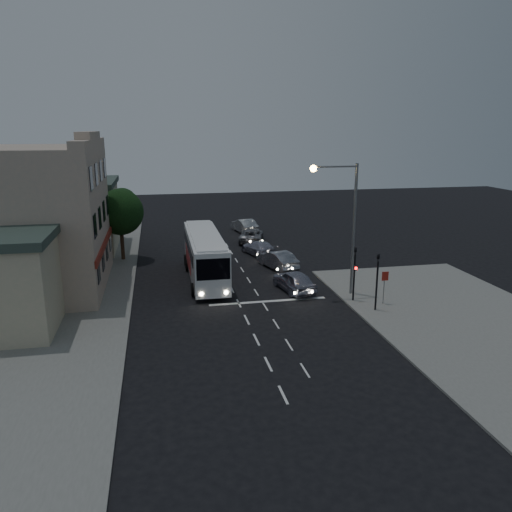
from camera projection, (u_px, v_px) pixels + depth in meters
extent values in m
plane|color=black|center=(244.00, 314.00, 31.41)|extent=(120.00, 120.00, 0.00)
cube|color=slate|center=(467.00, 321.00, 30.06)|extent=(12.00, 24.00, 0.12)
cube|color=slate|center=(51.00, 287.00, 36.52)|extent=(12.00, 50.00, 0.12)
cube|color=silver|center=(283.00, 395.00, 21.91)|extent=(0.12, 1.60, 0.01)
cube|color=silver|center=(268.00, 364.00, 24.76)|extent=(0.12, 1.60, 0.01)
cube|color=silver|center=(256.00, 340.00, 27.61)|extent=(0.12, 1.60, 0.01)
cube|color=silver|center=(247.00, 320.00, 30.46)|extent=(0.12, 1.60, 0.01)
cube|color=silver|center=(239.00, 303.00, 33.30)|extent=(0.12, 1.60, 0.01)
cube|color=silver|center=(232.00, 289.00, 36.15)|extent=(0.12, 1.60, 0.01)
cube|color=silver|center=(226.00, 278.00, 39.00)|extent=(0.12, 1.60, 0.01)
cube|color=silver|center=(221.00, 267.00, 41.85)|extent=(0.12, 1.60, 0.01)
cube|color=silver|center=(217.00, 258.00, 44.70)|extent=(0.12, 1.60, 0.01)
cube|color=silver|center=(213.00, 251.00, 47.55)|extent=(0.12, 1.60, 0.01)
cube|color=silver|center=(305.00, 370.00, 24.11)|extent=(0.10, 1.50, 0.01)
cube|color=silver|center=(289.00, 345.00, 26.96)|extent=(0.10, 1.50, 0.01)
cube|color=silver|center=(276.00, 324.00, 29.81)|extent=(0.10, 1.50, 0.01)
cube|color=silver|center=(265.00, 307.00, 32.66)|extent=(0.10, 1.50, 0.01)
cube|color=silver|center=(256.00, 292.00, 35.51)|extent=(0.10, 1.50, 0.01)
cube|color=silver|center=(249.00, 280.00, 38.36)|extent=(0.10, 1.50, 0.01)
cube|color=silver|center=(242.00, 270.00, 41.20)|extent=(0.10, 1.50, 0.01)
cube|color=silver|center=(236.00, 260.00, 44.05)|extent=(0.10, 1.50, 0.01)
cube|color=silver|center=(231.00, 252.00, 46.90)|extent=(0.10, 1.50, 0.01)
cube|color=silver|center=(227.00, 245.00, 49.75)|extent=(0.10, 1.50, 0.01)
cube|color=silver|center=(268.00, 301.00, 33.68)|extent=(8.00, 0.35, 0.01)
cube|color=white|center=(205.00, 255.00, 38.31)|extent=(2.44, 11.62, 3.10)
cube|color=white|center=(204.00, 235.00, 37.91)|extent=(2.05, 11.24, 0.17)
cube|color=black|center=(213.00, 269.00, 32.72)|extent=(2.23, 0.12, 1.45)
cube|color=black|center=(220.00, 245.00, 38.84)|extent=(0.06, 9.68, 0.87)
cube|color=black|center=(188.00, 246.00, 38.38)|extent=(0.06, 9.68, 0.87)
cube|color=red|center=(219.00, 257.00, 39.57)|extent=(0.04, 5.33, 1.36)
cube|color=red|center=(188.00, 258.00, 39.11)|extent=(0.04, 5.33, 1.36)
cylinder|color=black|center=(194.00, 290.00, 34.57)|extent=(0.34, 0.97, 0.97)
cylinder|color=black|center=(228.00, 288.00, 35.03)|extent=(0.34, 0.97, 0.97)
cylinder|color=black|center=(188.00, 265.00, 40.73)|extent=(0.34, 0.97, 0.97)
cylinder|color=black|center=(217.00, 264.00, 41.19)|extent=(0.34, 0.97, 0.97)
cylinder|color=black|center=(186.00, 260.00, 42.29)|extent=(0.34, 0.97, 0.97)
cylinder|color=black|center=(215.00, 259.00, 42.75)|extent=(0.34, 0.97, 0.97)
cylinder|color=#FFF2CC|center=(201.00, 294.00, 32.91)|extent=(0.25, 0.05, 0.25)
cylinder|color=#FFF2CC|center=(226.00, 293.00, 33.22)|extent=(0.25, 0.05, 0.25)
imported|color=#8C8DA0|center=(294.00, 281.00, 35.64)|extent=(2.54, 4.71, 1.52)
imported|color=gray|center=(278.00, 260.00, 41.37)|extent=(2.80, 4.83, 1.50)
imported|color=#9B9BAD|center=(259.00, 248.00, 45.76)|extent=(3.01, 4.89, 1.32)
imported|color=gray|center=(251.00, 235.00, 51.00)|extent=(3.45, 5.35, 1.37)
imported|color=#BABABC|center=(245.00, 226.00, 55.51)|extent=(2.48, 4.91, 1.54)
cylinder|color=black|center=(354.00, 277.00, 33.18)|extent=(0.12, 0.12, 3.20)
imported|color=black|center=(356.00, 247.00, 32.66)|extent=(0.15, 0.18, 0.90)
cube|color=black|center=(356.00, 268.00, 32.83)|extent=(0.25, 0.12, 0.30)
cube|color=#FF0C0C|center=(356.00, 268.00, 32.76)|extent=(0.16, 0.02, 0.18)
cylinder|color=black|center=(377.00, 286.00, 31.41)|extent=(0.12, 0.12, 3.20)
imported|color=black|center=(379.00, 254.00, 30.90)|extent=(0.18, 0.15, 0.90)
cylinder|color=slate|center=(384.00, 289.00, 32.70)|extent=(0.06, 0.06, 2.00)
cube|color=maroon|center=(385.00, 276.00, 32.41)|extent=(0.45, 0.03, 0.60)
cylinder|color=slate|center=(354.00, 230.00, 33.86)|extent=(0.20, 0.20, 9.00)
cylinder|color=slate|center=(335.00, 167.00, 32.50)|extent=(3.00, 0.12, 0.12)
sphere|color=#FFBF59|center=(313.00, 168.00, 32.24)|extent=(0.44, 0.44, 0.44)
cube|color=#A89787|center=(28.00, 219.00, 35.07)|extent=(10.00, 12.00, 10.00)
cube|color=#A89787|center=(89.00, 143.00, 34.61)|extent=(1.00, 12.00, 0.50)
cube|color=#A89787|center=(88.00, 135.00, 34.48)|extent=(1.00, 6.00, 0.50)
cube|color=maroon|center=(105.00, 244.00, 36.53)|extent=(0.15, 12.00, 0.50)
cube|color=black|center=(99.00, 271.00, 32.45)|extent=(0.06, 1.30, 1.50)
cube|color=black|center=(103.00, 260.00, 35.30)|extent=(0.06, 1.30, 1.50)
cube|color=black|center=(107.00, 250.00, 38.14)|extent=(0.06, 1.30, 1.50)
cube|color=black|center=(110.00, 241.00, 40.99)|extent=(0.06, 1.30, 1.50)
cube|color=black|center=(95.00, 226.00, 31.70)|extent=(0.06, 1.30, 1.50)
cube|color=black|center=(100.00, 218.00, 34.55)|extent=(0.06, 1.30, 1.50)
cube|color=black|center=(104.00, 211.00, 37.39)|extent=(0.06, 1.30, 1.50)
cube|color=black|center=(107.00, 205.00, 40.24)|extent=(0.06, 1.30, 1.50)
cube|color=black|center=(91.00, 179.00, 30.95)|extent=(0.06, 1.30, 1.50)
cube|color=black|center=(96.00, 174.00, 33.79)|extent=(0.06, 1.30, 1.50)
cube|color=black|center=(101.00, 171.00, 36.64)|extent=(0.06, 1.30, 1.50)
cube|color=black|center=(105.00, 167.00, 39.49)|extent=(0.06, 1.30, 1.50)
cube|color=#C1B295|center=(66.00, 218.00, 47.06)|extent=(9.00, 9.00, 6.00)
cube|color=#33423B|center=(63.00, 183.00, 46.24)|extent=(9.40, 9.40, 0.50)
cylinder|color=black|center=(122.00, 244.00, 43.71)|extent=(0.32, 0.32, 2.80)
sphere|color=black|center=(120.00, 212.00, 43.01)|extent=(4.00, 4.00, 4.00)
sphere|color=#1A4818|center=(122.00, 203.00, 43.45)|extent=(2.60, 2.60, 2.60)
sphere|color=black|center=(116.00, 209.00, 42.29)|extent=(2.40, 2.40, 2.40)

